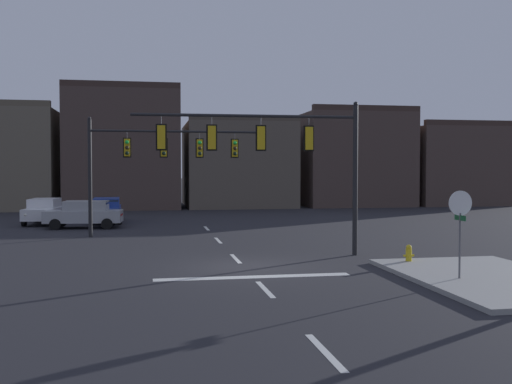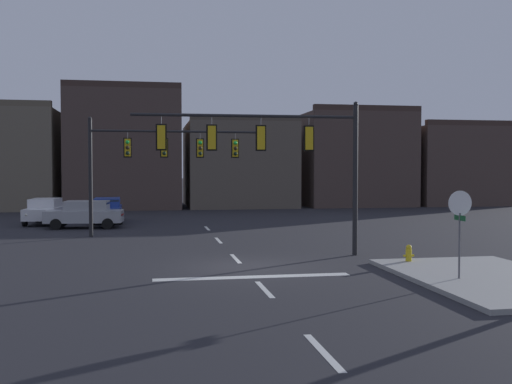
{
  "view_description": "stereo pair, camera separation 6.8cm",
  "coord_description": "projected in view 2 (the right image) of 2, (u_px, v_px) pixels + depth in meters",
  "views": [
    {
      "loc": [
        -3.27,
        -20.84,
        3.49
      ],
      "look_at": [
        0.89,
        2.5,
        2.57
      ],
      "focal_mm": 41.88,
      "sensor_mm": 36.0,
      "label": 1
    },
    {
      "loc": [
        -3.2,
        -20.85,
        3.49
      ],
      "look_at": [
        0.89,
        2.5,
        2.57
      ],
      "focal_mm": 41.88,
      "sensor_mm": 36.0,
      "label": 2
    }
  ],
  "objects": [
    {
      "name": "car_lot_middle",
      "position": [
        107.0,
        209.0,
        38.73
      ],
      "size": [
        2.05,
        4.51,
        1.61
      ],
      "color": "navy",
      "rests_on": "ground"
    },
    {
      "name": "stop_bar_paint",
      "position": [
        253.0,
        277.0,
        19.24
      ],
      "size": [
        6.4,
        0.5,
        0.01
      ],
      "primitive_type": "cube",
      "color": "silver",
      "rests_on": "ground"
    },
    {
      "name": "stop_sign",
      "position": [
        460.0,
        213.0,
        18.13
      ],
      "size": [
        0.76,
        0.64,
        2.83
      ],
      "color": "#56565B",
      "rests_on": "ground"
    },
    {
      "name": "car_lot_nearside",
      "position": [
        45.0,
        210.0,
        37.79
      ],
      "size": [
        2.13,
        4.54,
        1.61
      ],
      "color": "silver",
      "rests_on": "ground"
    },
    {
      "name": "building_row",
      "position": [
        232.0,
        161.0,
        55.99
      ],
      "size": [
        51.29,
        11.49,
        10.73
      ],
      "color": "#665B4C",
      "rests_on": "ground"
    },
    {
      "name": "lane_centreline",
      "position": [
        236.0,
        259.0,
        23.18
      ],
      "size": [
        0.16,
        26.4,
        0.01
      ],
      "color": "silver",
      "rests_on": "ground"
    },
    {
      "name": "sidewalk_near_corner",
      "position": [
        492.0,
        279.0,
        18.51
      ],
      "size": [
        5.0,
        8.0,
        0.15
      ],
      "primitive_type": "cube",
      "color": "gray",
      "rests_on": "ground"
    },
    {
      "name": "signal_mast_near_side",
      "position": [
        276.0,
        147.0,
        23.51
      ],
      "size": [
        8.97,
        0.52,
        6.19
      ],
      "color": "black",
      "rests_on": "ground"
    },
    {
      "name": "ground_plane",
      "position": [
        243.0,
        267.0,
        21.21
      ],
      "size": [
        400.0,
        400.0,
        0.0
      ],
      "primitive_type": "plane",
      "color": "#232328"
    },
    {
      "name": "signal_mast_far_side",
      "position": [
        152.0,
        154.0,
        30.95
      ],
      "size": [
        8.69,
        0.36,
        6.15
      ],
      "color": "black",
      "rests_on": "ground"
    },
    {
      "name": "car_lot_farside",
      "position": [
        85.0,
        214.0,
        35.12
      ],
      "size": [
        4.54,
        2.14,
        1.61
      ],
      "color": "#9EA0A5",
      "rests_on": "ground"
    },
    {
      "name": "fire_hydrant",
      "position": [
        409.0,
        256.0,
        21.58
      ],
      "size": [
        0.4,
        0.3,
        0.75
      ],
      "color": "gold",
      "rests_on": "ground"
    }
  ]
}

